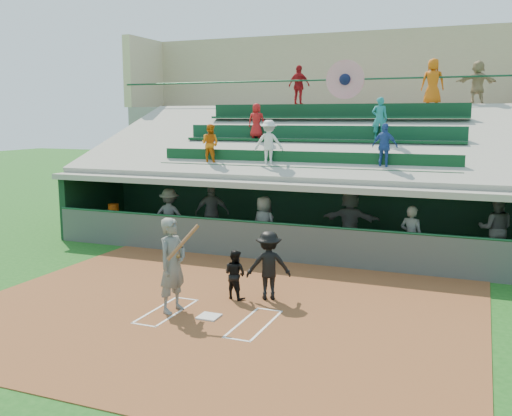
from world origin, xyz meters
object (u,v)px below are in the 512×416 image
at_px(batter_at_plate, 173,265).
at_px(white_table, 114,225).
at_px(home_plate, 209,316).
at_px(catcher, 235,274).
at_px(water_cooler, 113,209).

distance_m(batter_at_plate, white_table, 8.49).
bearing_deg(home_plate, batter_at_plate, 175.68).
distance_m(batter_at_plate, catcher, 1.63).
distance_m(home_plate, catcher, 1.47).
bearing_deg(batter_at_plate, white_table, 133.95).
xyz_separation_m(batter_at_plate, water_cooler, (-5.91, 6.12, -0.07)).
xyz_separation_m(catcher, white_table, (-6.76, 4.80, -0.18)).
height_order(home_plate, catcher, catcher).
bearing_deg(catcher, white_table, -20.56).
distance_m(white_table, water_cooler, 0.56).
bearing_deg(water_cooler, catcher, -35.40).
relative_size(batter_at_plate, white_table, 2.38).
relative_size(batter_at_plate, water_cooler, 5.59).
relative_size(white_table, water_cooler, 2.35).
xyz_separation_m(home_plate, water_cooler, (-6.79, 6.19, 0.94)).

